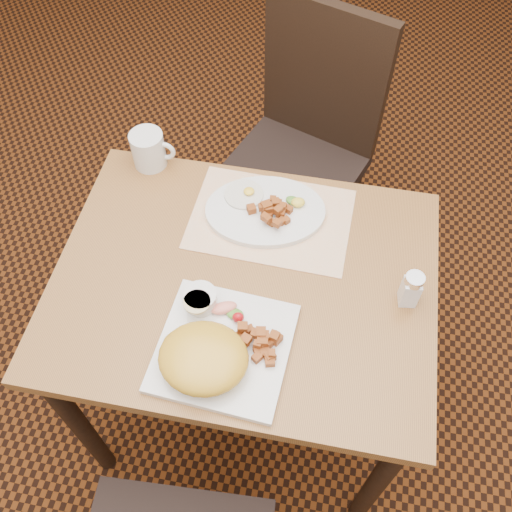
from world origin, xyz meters
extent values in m
plane|color=black|center=(0.00, 0.00, 0.00)|extent=(8.00, 8.00, 0.00)
cube|color=#945F2D|center=(0.00, 0.00, 0.73)|extent=(0.90, 0.70, 0.03)
cylinder|color=black|center=(-0.40, -0.30, 0.36)|extent=(0.05, 0.05, 0.71)
cylinder|color=black|center=(0.40, -0.30, 0.36)|extent=(0.05, 0.05, 0.71)
cylinder|color=black|center=(-0.40, 0.30, 0.36)|extent=(0.05, 0.05, 0.71)
cylinder|color=black|center=(0.40, 0.30, 0.36)|extent=(0.05, 0.05, 0.71)
cube|color=black|center=(0.03, 0.63, 0.45)|extent=(0.54, 0.54, 0.05)
cylinder|color=black|center=(0.26, 0.73, 0.21)|extent=(0.04, 0.04, 0.42)
cylinder|color=black|center=(0.13, 0.40, 0.21)|extent=(0.04, 0.04, 0.42)
cylinder|color=black|center=(-0.08, 0.86, 0.21)|extent=(0.04, 0.04, 0.42)
cylinder|color=black|center=(-0.20, 0.52, 0.21)|extent=(0.04, 0.04, 0.42)
cube|color=black|center=(0.10, 0.81, 0.72)|extent=(0.41, 0.18, 0.50)
cube|color=white|center=(0.03, 0.19, 0.75)|extent=(0.41, 0.29, 0.00)
cube|color=silver|center=(-0.01, -0.19, 0.76)|extent=(0.30, 0.30, 0.02)
ellipsoid|color=gold|center=(-0.04, -0.24, 0.80)|extent=(0.19, 0.17, 0.07)
ellipsoid|color=gold|center=(-0.01, -0.26, 0.78)|extent=(0.08, 0.07, 0.03)
ellipsoid|color=gold|center=(-0.10, -0.21, 0.78)|extent=(0.08, 0.07, 0.03)
cylinder|color=silver|center=(-0.08, -0.09, 0.79)|extent=(0.07, 0.07, 0.04)
cylinder|color=beige|center=(-0.08, -0.11, 0.80)|extent=(0.06, 0.06, 0.01)
ellipsoid|color=#387223|center=(0.00, -0.11, 0.77)|extent=(0.04, 0.03, 0.01)
ellipsoid|color=red|center=(0.01, -0.12, 0.78)|extent=(0.03, 0.03, 0.03)
ellipsoid|color=#F28C72|center=(-0.02, -0.10, 0.78)|extent=(0.07, 0.05, 0.02)
cylinder|color=white|center=(-0.05, 0.24, 0.77)|extent=(0.10, 0.10, 0.01)
ellipsoid|color=yellow|center=(-0.04, 0.24, 0.78)|extent=(0.03, 0.03, 0.01)
ellipsoid|color=#387223|center=(0.08, 0.24, 0.78)|extent=(0.05, 0.04, 0.01)
ellipsoid|color=yellow|center=(0.09, 0.23, 0.78)|extent=(0.04, 0.04, 0.02)
cube|color=white|center=(0.38, 0.01, 0.79)|extent=(0.04, 0.04, 0.08)
cylinder|color=silver|center=(0.38, 0.01, 0.84)|extent=(0.05, 0.05, 0.02)
cylinder|color=silver|center=(-0.32, 0.32, 0.80)|extent=(0.09, 0.09, 0.10)
torus|color=silver|center=(-0.28, 0.32, 0.80)|extent=(0.06, 0.01, 0.06)
cube|color=#9F4D19|center=(0.04, -0.14, 0.78)|extent=(0.02, 0.02, 0.02)
cube|color=#9F4D19|center=(0.10, -0.21, 0.77)|extent=(0.03, 0.03, 0.02)
cube|color=#9F4D19|center=(0.04, -0.21, 0.79)|extent=(0.03, 0.03, 0.02)
cube|color=#9F4D19|center=(0.07, -0.17, 0.77)|extent=(0.02, 0.02, 0.02)
cube|color=#9F4D19|center=(0.09, -0.16, 0.78)|extent=(0.03, 0.03, 0.02)
cube|color=#9F4D19|center=(0.10, -0.15, 0.78)|extent=(0.03, 0.03, 0.02)
cube|color=#9F4D19|center=(0.07, -0.18, 0.79)|extent=(0.02, 0.02, 0.02)
cube|color=#9F4D19|center=(0.08, -0.17, 0.79)|extent=(0.03, 0.02, 0.02)
cube|color=#9F4D19|center=(0.07, -0.20, 0.77)|extent=(0.02, 0.02, 0.02)
cube|color=#9F4D19|center=(0.07, -0.19, 0.77)|extent=(0.02, 0.02, 0.02)
cube|color=#9F4D19|center=(0.06, -0.16, 0.79)|extent=(0.02, 0.02, 0.01)
cube|color=#9F4D19|center=(0.09, -0.17, 0.77)|extent=(0.02, 0.02, 0.01)
cube|color=#9F4D19|center=(0.10, -0.20, 0.78)|extent=(0.03, 0.03, 0.02)
cube|color=#9F4D19|center=(0.03, -0.15, 0.79)|extent=(0.03, 0.02, 0.02)
cube|color=#9F4D19|center=(0.10, -0.19, 0.79)|extent=(0.02, 0.02, 0.01)
cube|color=#9F4D19|center=(0.08, -0.16, 0.79)|extent=(0.02, 0.02, 0.02)
cube|color=#9F4D19|center=(0.02, -0.16, 0.77)|extent=(0.02, 0.02, 0.02)
cube|color=#9F4D19|center=(0.07, -0.17, 0.78)|extent=(0.02, 0.02, 0.02)
cube|color=#9F4D19|center=(0.07, -0.19, 0.77)|extent=(0.03, 0.03, 0.02)
cube|color=#9F4D19|center=(0.09, -0.19, 0.77)|extent=(0.03, 0.03, 0.02)
cube|color=#9F4D19|center=(0.08, -0.17, 0.78)|extent=(0.03, 0.03, 0.02)
cube|color=#9F4D19|center=(0.10, -0.16, 0.79)|extent=(0.02, 0.02, 0.02)
cube|color=#9F4D19|center=(0.07, -0.16, 0.79)|extent=(0.03, 0.03, 0.02)
cube|color=#9F4D19|center=(0.04, -0.18, 0.79)|extent=(0.03, 0.03, 0.02)
cube|color=#9F4D19|center=(0.04, -0.20, 0.77)|extent=(0.02, 0.02, 0.02)
cube|color=#9F4D19|center=(0.07, 0.21, 0.78)|extent=(0.02, 0.02, 0.02)
cube|color=#9F4D19|center=(0.03, 0.19, 0.79)|extent=(0.03, 0.02, 0.02)
cube|color=#9F4D19|center=(0.04, 0.21, 0.79)|extent=(0.02, 0.02, 0.02)
cube|color=#9F4D19|center=(0.02, 0.19, 0.80)|extent=(0.03, 0.03, 0.02)
cube|color=#9F4D19|center=(0.03, 0.20, 0.78)|extent=(0.03, 0.03, 0.02)
cube|color=#9F4D19|center=(0.02, 0.20, 0.78)|extent=(0.02, 0.02, 0.02)
cube|color=#9F4D19|center=(-0.02, 0.19, 0.78)|extent=(0.03, 0.03, 0.02)
cube|color=#9F4D19|center=(0.07, 0.17, 0.78)|extent=(0.02, 0.02, 0.02)
cube|color=#9F4D19|center=(0.02, 0.20, 0.78)|extent=(0.03, 0.03, 0.02)
cube|color=#9F4D19|center=(0.03, 0.23, 0.78)|extent=(0.02, 0.02, 0.02)
cube|color=#9F4D19|center=(0.02, 0.19, 0.78)|extent=(0.02, 0.02, 0.01)
cube|color=#9F4D19|center=(0.06, 0.19, 0.78)|extent=(0.02, 0.02, 0.02)
cube|color=#9F4D19|center=(0.01, 0.19, 0.79)|extent=(0.02, 0.02, 0.02)
cube|color=#9F4D19|center=(0.03, 0.20, 0.78)|extent=(0.03, 0.03, 0.02)
cube|color=#9F4D19|center=(0.02, 0.16, 0.79)|extent=(0.02, 0.02, 0.02)
cube|color=#9F4D19|center=(0.06, 0.20, 0.79)|extent=(0.02, 0.02, 0.02)
cube|color=#9F4D19|center=(0.03, 0.15, 0.79)|extent=(0.02, 0.02, 0.02)
cube|color=#9F4D19|center=(0.04, 0.22, 0.78)|extent=(0.03, 0.02, 0.02)
cube|color=#9F4D19|center=(0.06, 0.17, 0.78)|extent=(0.02, 0.02, 0.02)
cube|color=#9F4D19|center=(0.05, 0.18, 0.79)|extent=(0.03, 0.03, 0.02)
cube|color=#9F4D19|center=(0.05, 0.15, 0.79)|extent=(0.02, 0.02, 0.02)
cube|color=#9F4D19|center=(0.04, 0.16, 0.78)|extent=(0.02, 0.02, 0.01)
cube|color=#9F4D19|center=(0.03, 0.18, 0.78)|extent=(0.02, 0.02, 0.02)
camera|label=1|loc=(0.16, -0.70, 1.88)|focal=40.00mm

